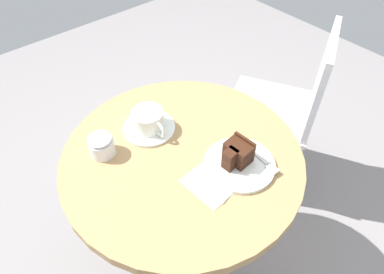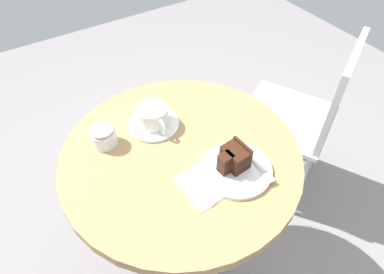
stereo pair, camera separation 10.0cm
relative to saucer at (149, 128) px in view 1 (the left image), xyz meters
The scene contains 11 objects.
ground_plane 0.73m from the saucer, ahead, with size 4.40×4.40×0.01m, color gray.
cafe_table 0.20m from the saucer, ahead, with size 0.72×0.72×0.71m.
saucer is the anchor object (origin of this frame).
coffee_cup 0.04m from the saucer, ahead, with size 0.13×0.10×0.06m.
teaspoon 0.06m from the saucer, 149.15° to the right, with size 0.09×0.07×0.00m.
cake_plate 0.31m from the saucer, 20.26° to the left, with size 0.20×0.20×0.01m.
cake_slice 0.30m from the saucer, 20.97° to the left, with size 0.08×0.09×0.07m.
fork 0.37m from the saucer, 26.13° to the left, with size 0.15×0.02×0.00m.
napkin 0.28m from the saucer, ahead, with size 0.14×0.16×0.00m.
cafe_chair 0.72m from the saucer, 83.12° to the left, with size 0.51×0.51×0.83m.
sugar_pot 0.16m from the saucer, 92.16° to the right, with size 0.08×0.08×0.07m.
Camera 1 is at (0.52, -0.41, 1.47)m, focal length 32.00 mm.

